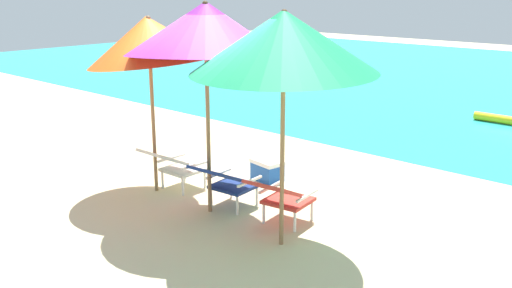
% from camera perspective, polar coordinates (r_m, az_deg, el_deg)
% --- Properties ---
extents(ground_plane, '(40.00, 40.00, 0.00)m').
position_cam_1_polar(ground_plane, '(10.66, 12.87, -0.04)').
color(ground_plane, beige).
extents(lounge_chair_left, '(0.55, 0.88, 0.68)m').
position_cam_1_polar(lounge_chair_left, '(8.02, -8.31, -2.01)').
color(lounge_chair_left, silver).
rests_on(lounge_chair_left, ground_plane).
extents(lounge_chair_center, '(0.62, 0.92, 0.68)m').
position_cam_1_polar(lounge_chair_center, '(7.28, -3.10, -3.72)').
color(lounge_chair_center, navy).
rests_on(lounge_chair_center, ground_plane).
extents(lounge_chair_right, '(0.65, 0.94, 0.68)m').
position_cam_1_polar(lounge_chair_right, '(6.79, 2.53, -5.19)').
color(lounge_chair_right, red).
rests_on(lounge_chair_right, ground_plane).
extents(beach_umbrella_left, '(2.36, 2.34, 2.52)m').
position_cam_1_polar(beach_umbrella_left, '(7.74, -10.74, 10.33)').
color(beach_umbrella_left, olive).
rests_on(beach_umbrella_left, ground_plane).
extents(beach_umbrella_center, '(2.73, 2.74, 2.73)m').
position_cam_1_polar(beach_umbrella_center, '(6.86, -5.09, 11.49)').
color(beach_umbrella_center, olive).
rests_on(beach_umbrella_center, ground_plane).
extents(beach_umbrella_right, '(2.11, 2.13, 2.62)m').
position_cam_1_polar(beach_umbrella_right, '(5.88, 2.82, 10.26)').
color(beach_umbrella_right, olive).
rests_on(beach_umbrella_right, ground_plane).
extents(cooler_box, '(0.52, 0.39, 0.32)m').
position_cam_1_polar(cooler_box, '(8.45, 1.14, -2.63)').
color(cooler_box, '#194CA5').
rests_on(cooler_box, ground_plane).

